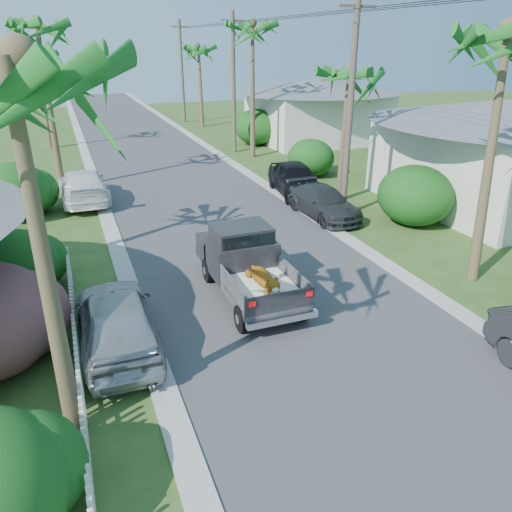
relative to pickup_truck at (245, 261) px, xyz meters
name	(u,v)px	position (x,y,z in m)	size (l,w,h in m)	color
ground	(433,458)	(0.96, -7.69, -1.01)	(120.00, 120.00, 0.00)	#304B1C
road	(164,168)	(0.96, 17.31, -1.00)	(8.00, 100.00, 0.02)	#38383A
curb_left	(92,173)	(-3.34, 17.31, -0.98)	(0.60, 100.00, 0.06)	#A5A39E
curb_right	(231,162)	(5.26, 17.31, -0.98)	(0.60, 100.00, 0.06)	#A5A39E
pickup_truck	(245,261)	(0.00, 0.00, 0.00)	(1.98, 5.12, 2.06)	black
parked_car_rm	(323,203)	(5.66, 5.50, -0.36)	(1.81, 4.45, 1.29)	#2A2E2F
parked_car_rf	(295,179)	(5.96, 9.06, -0.20)	(1.92, 4.76, 1.62)	black
parked_car_ln	(116,320)	(-4.04, -1.81, -0.22)	(1.87, 4.64, 1.58)	#A5A8AB
parked_car_lf	(84,186)	(-4.04, 11.64, -0.24)	(2.15, 5.29, 1.54)	white
palm_l_a	(6,58)	(-5.24, -4.69, 5.92)	(4.40, 4.40, 8.20)	brown
palm_l_b	(11,78)	(-5.84, 4.31, 5.14)	(4.40, 4.40, 7.40)	brown
palm_l_c	(36,24)	(-5.04, 14.31, 6.90)	(4.40, 4.40, 9.20)	brown
palm_l_d	(36,53)	(-5.54, 26.31, 5.43)	(4.40, 4.40, 7.70)	brown
palm_r_b	(349,71)	(7.56, 7.31, 4.94)	(4.40, 4.40, 7.20)	brown
palm_r_c	(252,25)	(7.16, 18.31, 7.10)	(4.40, 4.40, 9.40)	brown
palm_r_d	(199,47)	(7.46, 32.31, 5.73)	(4.40, 4.40, 8.00)	brown
shrub_l_c	(18,263)	(-6.44, 2.31, -0.01)	(2.40, 2.64, 2.00)	#164112
shrub_l_d	(12,191)	(-7.04, 10.31, 0.19)	(3.20, 3.52, 2.40)	#164112
shrub_r_b	(415,195)	(8.76, 3.31, 0.24)	(3.00, 3.30, 2.50)	#164112
shrub_r_c	(311,158)	(8.46, 12.31, 0.04)	(2.60, 2.86, 2.10)	#164112
shrub_r_d	(256,127)	(8.96, 22.31, 0.29)	(3.20, 3.52, 2.60)	#164112
picket_fence	(77,346)	(-5.04, -2.19, -0.51)	(0.10, 11.00, 1.00)	white
house_right_near	(497,158)	(13.96, 4.31, 1.21)	(8.00, 9.00, 4.80)	silver
house_right_far	(317,112)	(13.96, 22.31, 1.11)	(9.00, 8.00, 4.60)	silver
utility_pole_b	(350,109)	(6.56, 5.31, 3.59)	(1.60, 0.26, 9.00)	brown
utility_pole_c	(234,83)	(6.56, 20.31, 3.59)	(1.60, 0.26, 9.00)	brown
utility_pole_d	(182,72)	(6.56, 35.31, 3.59)	(1.60, 0.26, 9.00)	brown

